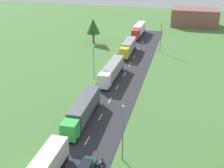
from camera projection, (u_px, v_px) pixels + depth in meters
name	position (u px, v px, depth m)	size (l,w,h in m)	color
road	(87.00, 140.00, 46.45)	(10.00, 140.00, 0.06)	#2B2B30
lane_marking_centre	(78.00, 157.00, 42.77)	(0.16, 120.28, 0.01)	white
truck_second	(83.00, 110.00, 50.96)	(2.79, 14.32, 3.62)	green
truck_third	(112.00, 70.00, 67.45)	(2.67, 13.86, 3.51)	white
truck_fourth	(128.00, 47.00, 83.55)	(2.53, 11.74, 3.55)	yellow
truck_fifth	(139.00, 29.00, 100.82)	(2.84, 12.72, 3.78)	red
car_third	(86.00, 168.00, 39.37)	(1.84, 4.44, 1.57)	#19472D
motorcycle_courier	(101.00, 163.00, 40.75)	(0.28, 1.94, 0.91)	black
lamppost_second	(123.00, 131.00, 40.17)	(0.36, 0.36, 8.84)	slate
lamppost_third	(94.00, 60.00, 66.96)	(0.36, 0.36, 7.73)	slate
lamppost_fourth	(161.00, 36.00, 84.03)	(0.36, 0.36, 8.46)	slate
tree_maple	(93.00, 26.00, 91.64)	(4.18, 4.18, 7.77)	#513823
distant_building	(195.00, 17.00, 113.75)	(17.26, 10.12, 6.45)	brown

